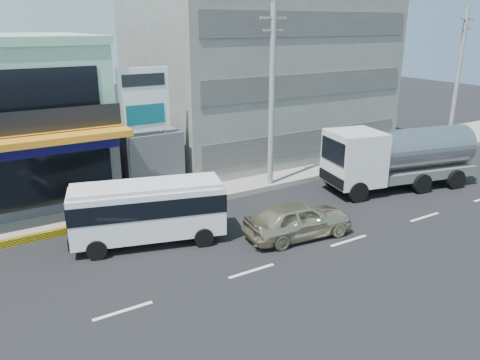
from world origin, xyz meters
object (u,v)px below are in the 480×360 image
Objects in this scene: concrete_building at (257,53)px; minibus at (148,208)px; satellite_dish at (143,127)px; billboard at (145,108)px; tanker_truck at (396,156)px; motorcycle_rider at (109,233)px; utility_pole_near at (272,98)px; utility_pole_far at (457,80)px; sedan at (298,219)px.

concrete_building reaches higher than minibus.
billboard is at bearing -105.52° from satellite_dish.
tanker_truck is 4.41× the size of motorcycle_rider.
minibus is (-1.89, -4.85, -3.34)m from billboard.
utility_pole_near is at bearing -30.96° from satellite_dish.
satellite_dish is at bearing 149.04° from utility_pole_near.
concrete_building is 10.67× the size of satellite_dish.
concrete_building is at bearing 62.24° from utility_pole_near.
billboard is 0.69× the size of utility_pole_far.
concrete_building is 2.40× the size of minibus.
utility_pole_near is (-4.00, -7.60, -1.85)m from concrete_building.
billboard is at bearing 68.67° from minibus.
tanker_truck is at bearing -160.09° from utility_pole_far.
utility_pole_near is at bearing 14.87° from motorcycle_rider.
billboard is at bearing 156.64° from tanker_truck.
satellite_dish reaches higher than sedan.
concrete_building is at bearing -20.30° from sedan.
concrete_building reaches higher than satellite_dish.
satellite_dish is 10.45m from sedan.
concrete_building reaches higher than tanker_truck.
satellite_dish is at bearing 70.20° from minibus.
utility_pole_far is 1.09× the size of tanker_truck.
billboard is at bearing -151.08° from concrete_building.
sedan is 9.01m from tanker_truck.
tanker_truck is (8.66, 2.29, 1.04)m from sedan.
motorcycle_rider is (-1.61, 0.39, -0.90)m from minibus.
minibus is 14.44m from tanker_truck.
satellite_dish reaches higher than tanker_truck.
minibus is 1.88m from motorcycle_rider.
minibus is (-12.39, -10.65, -5.42)m from concrete_building.
utility_pole_far is (22.00, -3.60, 1.57)m from satellite_dish.
minibus is 0.73× the size of tanker_truck.
concrete_building is at bearing 36.22° from motorcycle_rider.
satellite_dish is at bearing 25.40° from sedan.
tanker_truck is (-9.97, -3.61, -3.28)m from utility_pole_far.
billboard is (-10.50, -5.80, -2.07)m from concrete_building.
utility_pole_far is at bearing 5.83° from motorcycle_rider.
sedan is at bearing -63.30° from billboard.
satellite_dish is 7.17m from utility_pole_near.
utility_pole_far reaches higher than sedan.
satellite_dish is 0.23× the size of minibus.
utility_pole_far is at bearing -4.57° from billboard.
billboard is at bearing 164.52° from utility_pole_near.
utility_pole_far is at bearing -32.35° from concrete_building.
motorcycle_rider is at bearing 166.21° from minibus.
satellite_dish is 0.31× the size of sedan.
satellite_dish is at bearing 149.06° from tanker_truck.
concrete_building is 12.17m from billboard.
utility_pole_near is at bearing 19.97° from minibus.
billboard is 0.75× the size of tanker_truck.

